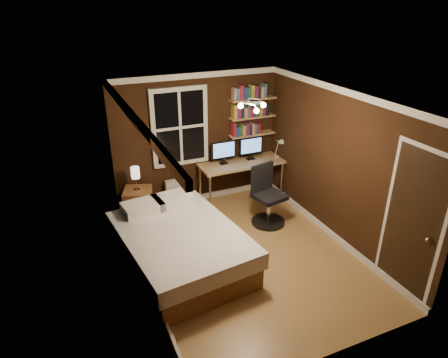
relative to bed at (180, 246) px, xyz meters
name	(u,v)px	position (x,y,z in m)	size (l,w,h in m)	color
floor	(246,255)	(1.00, -0.20, -0.32)	(4.20, 4.20, 0.00)	olive
wall_back	(198,140)	(1.00, 1.90, 0.93)	(3.20, 0.04, 2.50)	black
wall_left	(138,205)	(-0.60, -0.20, 0.93)	(0.04, 4.20, 2.50)	black
wall_right	(338,166)	(2.60, -0.20, 0.93)	(0.04, 4.20, 2.50)	black
ceiling	(250,98)	(1.00, -0.20, 2.18)	(3.20, 4.20, 0.02)	white
window	(180,127)	(0.65, 1.86, 1.23)	(1.06, 0.06, 1.46)	silver
door	(411,226)	(2.59, -1.75, 0.71)	(0.03, 0.82, 2.05)	black
door_knob	(428,240)	(2.55, -2.05, 0.68)	(0.06, 0.06, 0.06)	gold
ceiling_fixture	(253,107)	(1.00, -0.30, 2.08)	(0.44, 0.44, 0.18)	beige
bookshelf_lower	(252,134)	(2.08, 1.78, 0.93)	(0.92, 0.22, 0.03)	tan
books_row_lower	(252,128)	(2.08, 1.78, 1.06)	(0.54, 0.16, 0.23)	maroon
bookshelf_middle	(252,117)	(2.08, 1.78, 1.28)	(0.92, 0.22, 0.03)	tan
books_row_middle	(252,110)	(2.08, 1.78, 1.41)	(0.66, 0.16, 0.23)	navy
bookshelf_upper	(253,99)	(2.08, 1.78, 1.63)	(0.92, 0.22, 0.03)	tan
books_row_upper	(253,92)	(2.08, 1.78, 1.76)	(0.60, 0.16, 0.23)	#224F30
bed	(180,246)	(0.00, 0.00, 0.00)	(1.84, 2.38, 0.75)	brown
nightstand	(138,204)	(-0.28, 1.59, -0.03)	(0.47, 0.47, 0.59)	brown
bedside_lamp	(136,179)	(-0.28, 1.59, 0.49)	(0.15, 0.15, 0.43)	white
radiator	(175,193)	(0.48, 1.79, -0.05)	(0.37, 0.13, 0.55)	silver
desk	(241,165)	(1.77, 1.57, 0.41)	(1.65, 0.62, 0.79)	tan
monitor_left	(224,153)	(1.43, 1.65, 0.69)	(0.48, 0.12, 0.45)	black
monitor_right	(251,148)	(2.01, 1.65, 0.69)	(0.48, 0.12, 0.45)	black
desk_lamp	(279,148)	(2.54, 1.48, 0.69)	(0.14, 0.32, 0.44)	silver
office_chair	(267,201)	(1.79, 0.57, 0.10)	(0.59, 0.59, 1.08)	black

